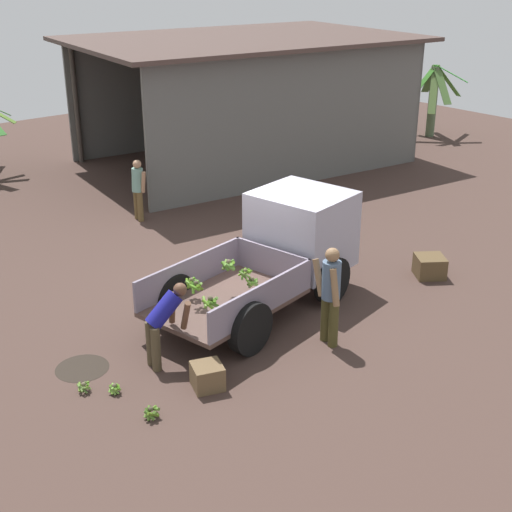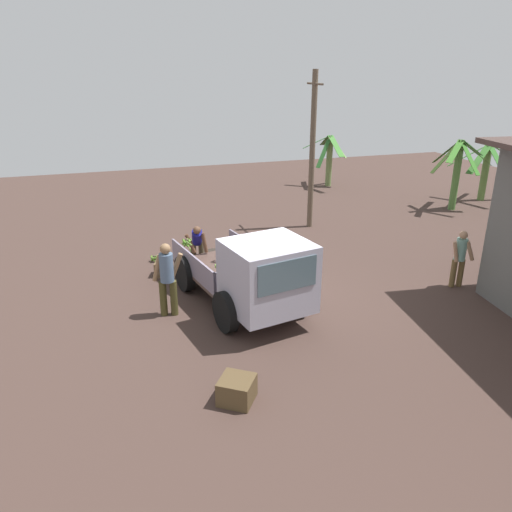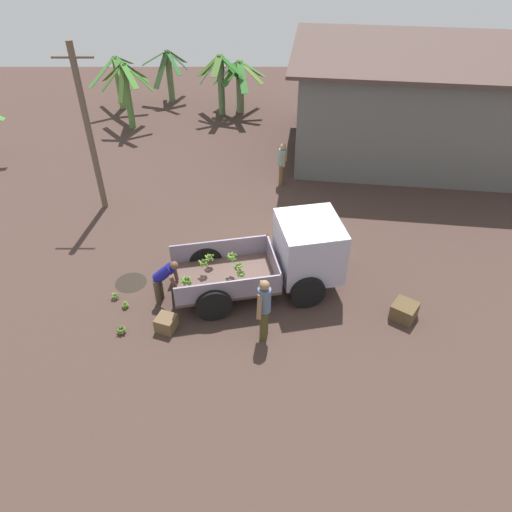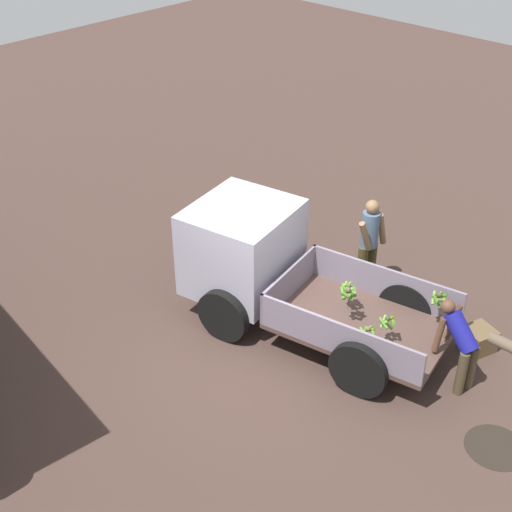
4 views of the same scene
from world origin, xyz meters
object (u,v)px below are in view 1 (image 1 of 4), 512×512
object	(u,v)px
banana_bunch_on_ground_2	(84,387)
wooden_crate_0	(207,376)
person_bystander_near_shed	(138,187)
banana_bunch_on_ground_1	(115,388)
person_foreground_visitor	(330,292)
wooden_crate_1	(430,266)
cargo_truck	(288,244)
person_worker_loading	(164,320)
banana_bunch_on_ground_0	(151,412)

from	to	relation	value
banana_bunch_on_ground_2	wooden_crate_0	size ratio (longest dim) A/B	0.49
person_bystander_near_shed	banana_bunch_on_ground_1	world-z (taller)	person_bystander_near_shed
person_foreground_visitor	person_bystander_near_shed	world-z (taller)	person_foreground_visitor
banana_bunch_on_ground_1	wooden_crate_1	world-z (taller)	wooden_crate_1
cargo_truck	wooden_crate_0	world-z (taller)	cargo_truck
person_worker_loading	cargo_truck	bearing A→B (deg)	21.52
person_bystander_near_shed	wooden_crate_0	world-z (taller)	person_bystander_near_shed
banana_bunch_on_ground_0	banana_bunch_on_ground_1	bearing A→B (deg)	95.93
banana_bunch_on_ground_1	wooden_crate_0	xyz separation A→B (m)	(1.18, -0.75, 0.10)
person_bystander_near_shed	banana_bunch_on_ground_0	world-z (taller)	person_bystander_near_shed
banana_bunch_on_ground_2	wooden_crate_0	xyz separation A→B (m)	(1.51, -1.08, 0.10)
banana_bunch_on_ground_0	wooden_crate_0	size ratio (longest dim) A/B	0.54
banana_bunch_on_ground_0	wooden_crate_0	distance (m)	1.10
person_worker_loading	wooden_crate_0	world-z (taller)	person_worker_loading
cargo_truck	person_worker_loading	bearing A→B (deg)	-178.84
banana_bunch_on_ground_0	banana_bunch_on_ground_2	bearing A→B (deg)	109.48
banana_bunch_on_ground_0	wooden_crate_0	xyz separation A→B (m)	(1.08, 0.14, 0.08)
wooden_crate_0	wooden_crate_1	distance (m)	5.90
person_bystander_near_shed	banana_bunch_on_ground_2	world-z (taller)	person_bystander_near_shed
person_foreground_visitor	person_bystander_near_shed	xyz separation A→B (m)	(0.73, 7.31, -0.12)
banana_bunch_on_ground_1	wooden_crate_1	bearing A→B (deg)	-2.86
banana_bunch_on_ground_1	wooden_crate_1	xyz separation A→B (m)	(7.07, -0.35, 0.13)
banana_bunch_on_ground_0	person_bystander_near_shed	bearing A→B (deg)	59.96
person_bystander_near_shed	cargo_truck	bearing A→B (deg)	-82.36
banana_bunch_on_ground_2	person_bystander_near_shed	bearing A→B (deg)	52.53
banana_bunch_on_ground_1	banana_bunch_on_ground_0	bearing A→B (deg)	-84.07
person_bystander_near_shed	banana_bunch_on_ground_0	distance (m)	8.39
person_bystander_near_shed	person_foreground_visitor	bearing A→B (deg)	-88.41
cargo_truck	person_foreground_visitor	xyz separation A→B (m)	(-0.76, -1.89, -0.07)
person_bystander_near_shed	wooden_crate_0	bearing A→B (deg)	-106.28
person_foreground_visitor	banana_bunch_on_ground_2	world-z (taller)	person_foreground_visitor
person_worker_loading	banana_bunch_on_ground_1	distance (m)	1.29
wooden_crate_1	person_foreground_visitor	bearing A→B (deg)	-170.13
banana_bunch_on_ground_1	person_worker_loading	bearing A→B (deg)	12.05
cargo_truck	banana_bunch_on_ground_1	distance (m)	4.50
person_worker_loading	wooden_crate_0	bearing A→B (deg)	-73.58
banana_bunch_on_ground_0	banana_bunch_on_ground_1	xyz separation A→B (m)	(-0.09, 0.88, -0.02)
cargo_truck	wooden_crate_1	world-z (taller)	cargo_truck
banana_bunch_on_ground_1	wooden_crate_0	bearing A→B (deg)	-32.48
banana_bunch_on_ground_0	cargo_truck	bearing A→B (deg)	23.22
banana_bunch_on_ground_2	wooden_crate_1	distance (m)	7.44
person_foreground_visitor	person_worker_loading	xyz separation A→B (m)	(-2.49, 1.19, -0.17)
banana_bunch_on_ground_0	person_worker_loading	bearing A→B (deg)	49.01
person_foreground_visitor	wooden_crate_1	bearing A→B (deg)	-158.67
person_foreground_visitor	banana_bunch_on_ground_1	xyz separation A→B (m)	(-3.54, 0.97, -0.87)
banana_bunch_on_ground_0	wooden_crate_1	world-z (taller)	wooden_crate_1
cargo_truck	person_foreground_visitor	size ratio (longest dim) A/B	2.64
cargo_truck	wooden_crate_1	xyz separation A→B (m)	(2.76, -1.28, -0.81)
banana_bunch_on_ground_1	person_foreground_visitor	bearing A→B (deg)	-15.24
banana_bunch_on_ground_0	wooden_crate_1	size ratio (longest dim) A/B	0.43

